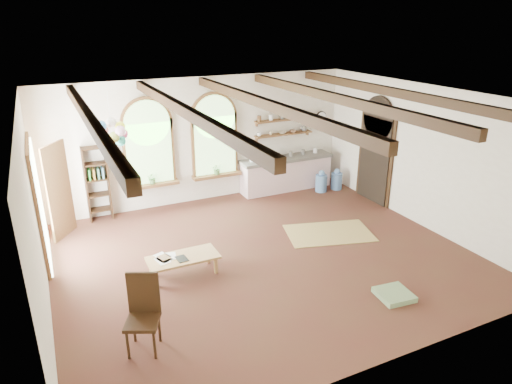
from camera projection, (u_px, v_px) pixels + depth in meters
floor at (263, 256)px, 9.29m from camera, size 8.00×8.00×0.00m
ceiling_beams at (264, 103)px, 8.18m from camera, size 6.20×6.80×0.18m
window_left at (149, 146)px, 11.03m from camera, size 1.30×0.28×2.20m
window_right at (215, 139)px, 11.71m from camera, size 1.30×0.28×2.20m
left_doorway at (39, 205)px, 8.80m from camera, size 0.10×1.90×2.50m
right_doorway at (375, 160)px, 11.75m from camera, size 0.10×1.30×2.40m
kitchen_counter at (286, 173)px, 12.74m from camera, size 2.68×0.62×0.94m
wall_shelf_lower at (284, 134)px, 12.51m from camera, size 1.70×0.24×0.04m
wall_shelf_upper at (284, 120)px, 12.37m from camera, size 1.70×0.24×0.04m
wall_clock at (321, 117)px, 12.95m from camera, size 0.32×0.04×0.32m
bookshelf at (97, 184)px, 10.68m from camera, size 0.53×0.32×1.80m
coffee_table at (183, 259)px, 8.50m from camera, size 1.32×0.61×0.38m
side_chair at (144, 329)px, 6.57m from camera, size 0.61×0.61×1.17m
floor_mat at (329, 233)px, 10.25m from camera, size 2.12×1.62×0.02m
floor_cushion at (394, 295)px, 7.90m from camera, size 0.62×0.62×0.10m
water_jug_a at (321, 182)px, 12.65m from camera, size 0.32×0.32×0.62m
water_jug_b at (337, 180)px, 12.82m from camera, size 0.31×0.31×0.60m
balloon_cluster at (112, 133)px, 9.28m from camera, size 0.69×0.71×1.14m
table_book at (160, 259)px, 8.38m from camera, size 0.22×0.27×0.02m
tablet at (182, 259)px, 8.40m from camera, size 0.20×0.28×0.01m
potted_plant_left at (152, 178)px, 11.22m from camera, size 0.27×0.23×0.30m
potted_plant_right at (217, 169)px, 11.90m from camera, size 0.27×0.23×0.30m
shelf_cup_a at (259, 134)px, 12.18m from camera, size 0.12×0.10×0.10m
shelf_cup_b at (271, 133)px, 12.32m from camera, size 0.10×0.10×0.09m
shelf_bowl_a at (282, 133)px, 12.47m from camera, size 0.22×0.22×0.05m
shelf_bowl_b at (293, 131)px, 12.61m from camera, size 0.20×0.20×0.06m
shelf_vase at (304, 128)px, 12.73m from camera, size 0.18×0.18×0.19m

